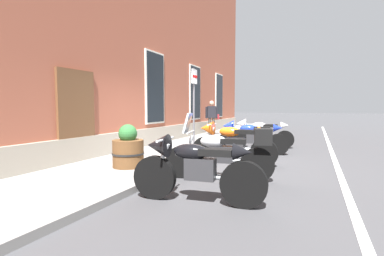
# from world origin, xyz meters

# --- Properties ---
(ground_plane) EXTENTS (140.00, 140.00, 0.00)m
(ground_plane) POSITION_xyz_m (0.00, 0.00, 0.00)
(ground_plane) COLOR #38383A
(sidewalk) EXTENTS (31.20, 2.54, 0.12)m
(sidewalk) POSITION_xyz_m (0.00, 1.27, 0.06)
(sidewalk) COLOR slate
(sidewalk) RESTS_ON ground_plane
(lane_stripe) EXTENTS (31.20, 0.12, 0.01)m
(lane_stripe) POSITION_xyz_m (0.00, -3.20, 0.00)
(lane_stripe) COLOR silver
(lane_stripe) RESTS_ON ground_plane
(motorcycle_black_sport) EXTENTS (0.62, 2.03, 1.01)m
(motorcycle_black_sport) POSITION_xyz_m (-3.06, -1.05, 0.55)
(motorcycle_black_sport) COLOR black
(motorcycle_black_sport) RESTS_ON ground_plane
(motorcycle_silver_touring) EXTENTS (0.81, 2.10, 1.30)m
(motorcycle_silver_touring) POSITION_xyz_m (-1.61, -1.09, 0.54)
(motorcycle_silver_touring) COLOR black
(motorcycle_silver_touring) RESTS_ON ground_plane
(motorcycle_orange_sport) EXTENTS (0.62, 2.15, 1.06)m
(motorcycle_orange_sport) POSITION_xyz_m (-0.09, -0.77, 0.57)
(motorcycle_orange_sport) COLOR black
(motorcycle_orange_sport) RESTS_ON ground_plane
(motorcycle_blue_sport) EXTENTS (0.74, 2.13, 1.03)m
(motorcycle_blue_sport) POSITION_xyz_m (1.62, -0.87, 0.56)
(motorcycle_blue_sport) COLOR black
(motorcycle_blue_sport) RESTS_ON ground_plane
(motorcycle_white_sport) EXTENTS (0.65, 2.16, 1.02)m
(motorcycle_white_sport) POSITION_xyz_m (3.20, -0.89, 0.56)
(motorcycle_white_sport) COLOR black
(motorcycle_white_sport) RESTS_ON ground_plane
(pedestrian_dark_jacket) EXTENTS (0.39, 0.62, 1.61)m
(pedestrian_dark_jacket) POSITION_xyz_m (5.84, 1.83, 1.02)
(pedestrian_dark_jacket) COLOR #38332D
(pedestrian_dark_jacket) RESTS_ON sidewalk
(parking_sign) EXTENTS (0.36, 0.07, 2.50)m
(parking_sign) POSITION_xyz_m (1.27, 0.79, 1.73)
(parking_sign) COLOR #4C4C51
(parking_sign) RESTS_ON sidewalk
(barrel_planter) EXTENTS (0.70, 0.70, 0.93)m
(barrel_planter) POSITION_xyz_m (-1.83, 1.02, 0.50)
(barrel_planter) COLOR brown
(barrel_planter) RESTS_ON sidewalk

